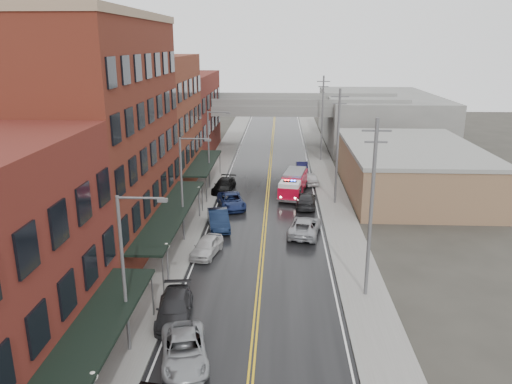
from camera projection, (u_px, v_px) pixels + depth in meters
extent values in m
cube|color=black|center=(265.00, 218.00, 48.25)|extent=(11.00, 160.00, 0.02)
cube|color=slate|center=(191.00, 217.00, 48.57)|extent=(3.00, 160.00, 0.15)
cube|color=slate|center=(341.00, 219.00, 47.88)|extent=(3.00, 160.00, 0.15)
cube|color=gray|center=(207.00, 217.00, 48.49)|extent=(0.30, 160.00, 0.15)
cube|color=gray|center=(324.00, 219.00, 47.96)|extent=(0.30, 160.00, 0.15)
cube|color=#602819|center=(96.00, 139.00, 39.59)|extent=(9.00, 20.00, 18.00)
cube|color=brown|center=(152.00, 123.00, 56.76)|extent=(9.00, 15.00, 15.00)
cube|color=maroon|center=(182.00, 115.00, 73.93)|extent=(9.00, 20.00, 12.00)
cube|color=brown|center=(410.00, 170.00, 56.34)|extent=(14.00, 22.00, 5.00)
cube|color=slate|center=(379.00, 118.00, 84.51)|extent=(18.00, 30.00, 8.00)
cube|color=black|center=(85.00, 346.00, 22.87)|extent=(2.60, 16.00, 0.18)
cylinder|color=slate|center=(153.00, 295.00, 30.51)|extent=(0.10, 0.10, 3.00)
cube|color=black|center=(172.00, 212.00, 41.04)|extent=(2.60, 18.00, 0.18)
cylinder|color=slate|center=(163.00, 275.00, 33.19)|extent=(0.10, 0.10, 3.00)
cylinder|color=slate|center=(202.00, 198.00, 49.65)|extent=(0.10, 0.10, 3.00)
cube|color=black|center=(204.00, 163.00, 57.78)|extent=(2.60, 13.00, 0.18)
cylinder|color=slate|center=(206.00, 190.00, 52.32)|extent=(0.10, 0.10, 3.00)
cylinder|color=slate|center=(220.00, 163.00, 63.99)|extent=(0.10, 0.10, 3.00)
sphere|color=silver|center=(93.00, 377.00, 20.93)|extent=(0.44, 0.44, 0.44)
cylinder|color=#59595B|center=(168.00, 266.00, 34.75)|extent=(0.14, 0.14, 2.80)
sphere|color=silver|center=(166.00, 246.00, 34.32)|extent=(0.44, 0.44, 0.44)
cylinder|color=#59595B|center=(199.00, 204.00, 48.15)|extent=(0.14, 0.14, 2.80)
sphere|color=silver|center=(199.00, 189.00, 47.71)|extent=(0.44, 0.44, 0.44)
cylinder|color=#59595B|center=(124.00, 277.00, 26.23)|extent=(0.18, 0.18, 9.00)
cylinder|color=#59595B|center=(141.00, 198.00, 24.91)|extent=(2.40, 0.12, 0.12)
cube|color=#59595B|center=(163.00, 200.00, 24.88)|extent=(0.50, 0.22, 0.18)
cylinder|color=#59595B|center=(182.00, 191.00, 41.53)|extent=(0.18, 0.18, 9.00)
cylinder|color=#59595B|center=(194.00, 139.00, 40.21)|extent=(2.40, 0.12, 0.12)
cube|color=#59595B|center=(208.00, 140.00, 40.19)|extent=(0.50, 0.22, 0.18)
cylinder|color=#59595B|center=(209.00, 151.00, 56.84)|extent=(0.18, 0.18, 9.00)
cylinder|color=#59595B|center=(218.00, 112.00, 55.51)|extent=(2.40, 0.12, 0.12)
cube|color=#59595B|center=(228.00, 113.00, 55.49)|extent=(0.50, 0.22, 0.18)
cylinder|color=#59595B|center=(371.00, 211.00, 31.84)|extent=(0.24, 0.24, 12.00)
cube|color=#59595B|center=(377.00, 131.00, 30.34)|extent=(1.80, 0.12, 0.12)
cube|color=#59595B|center=(376.00, 142.00, 30.54)|extent=(1.40, 0.12, 0.12)
cylinder|color=#59595B|center=(337.00, 148.00, 50.97)|extent=(0.24, 0.24, 12.00)
cube|color=#59595B|center=(340.00, 97.00, 49.47)|extent=(1.80, 0.12, 0.12)
cube|color=#59595B|center=(340.00, 104.00, 49.67)|extent=(1.40, 0.12, 0.12)
cylinder|color=#59595B|center=(322.00, 119.00, 70.10)|extent=(0.24, 0.24, 12.00)
cube|color=#59595B|center=(324.00, 81.00, 68.60)|extent=(1.80, 0.12, 0.12)
cube|color=#59595B|center=(323.00, 87.00, 68.80)|extent=(1.40, 0.12, 0.12)
cube|color=slate|center=(272.00, 107.00, 76.91)|extent=(40.00, 10.00, 1.50)
cube|color=slate|center=(202.00, 131.00, 78.51)|extent=(1.60, 8.00, 6.00)
cube|color=slate|center=(342.00, 132.00, 77.48)|extent=(1.60, 8.00, 6.00)
cube|color=#B60823|center=(295.00, 181.00, 56.11)|extent=(3.06, 5.22, 1.87)
cube|color=#B60823|center=(290.00, 192.00, 52.95)|extent=(2.60, 2.67, 1.34)
cube|color=silver|center=(290.00, 184.00, 52.69)|extent=(2.46, 2.48, 0.45)
cube|color=black|center=(290.00, 189.00, 53.04)|extent=(2.46, 1.80, 0.71)
cube|color=slate|center=(295.00, 172.00, 55.80)|extent=(2.78, 4.83, 0.27)
cube|color=black|center=(290.00, 181.00, 52.61)|extent=(1.45, 0.50, 0.12)
sphere|color=#FF0C0C|center=(285.00, 180.00, 52.69)|extent=(0.18, 0.18, 0.18)
sphere|color=#1933FF|center=(295.00, 181.00, 52.48)|extent=(0.18, 0.18, 0.18)
cylinder|color=black|center=(280.00, 198.00, 53.27)|extent=(0.93, 0.46, 0.89)
cylinder|color=black|center=(299.00, 199.00, 52.84)|extent=(0.93, 0.46, 0.89)
cylinder|color=black|center=(285.00, 190.00, 56.18)|extent=(0.93, 0.46, 0.89)
cylinder|color=black|center=(303.00, 191.00, 55.75)|extent=(0.93, 0.46, 0.89)
cylinder|color=black|center=(289.00, 184.00, 58.25)|extent=(0.93, 0.46, 0.89)
cylinder|color=black|center=(305.00, 185.00, 57.83)|extent=(0.93, 0.46, 0.89)
imported|color=#92969A|center=(184.00, 350.00, 26.43)|extent=(3.48, 5.58, 1.44)
imported|color=#262629|center=(174.00, 308.00, 30.53)|extent=(2.60, 5.29, 1.48)
imported|color=silver|center=(207.00, 246.00, 39.83)|extent=(2.56, 4.58, 1.47)
imported|color=black|center=(218.00, 220.00, 45.53)|extent=(2.78, 5.34, 1.67)
imported|color=navy|center=(231.00, 201.00, 51.27)|extent=(3.70, 5.73, 1.47)
imported|color=black|center=(224.00, 185.00, 56.80)|extent=(2.67, 5.24, 1.46)
imported|color=#9C9EA3|center=(305.00, 226.00, 44.05)|extent=(3.46, 5.82, 1.52)
imported|color=black|center=(306.00, 200.00, 51.56)|extent=(2.38, 5.16, 1.46)
imported|color=silver|center=(310.00, 178.00, 59.78)|extent=(2.19, 4.34, 1.42)
imported|color=black|center=(302.00, 166.00, 65.82)|extent=(1.48, 4.19, 1.38)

